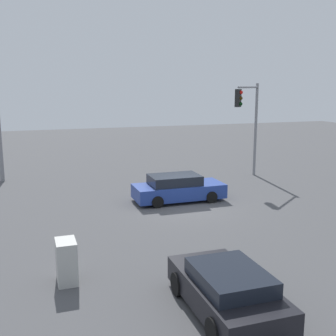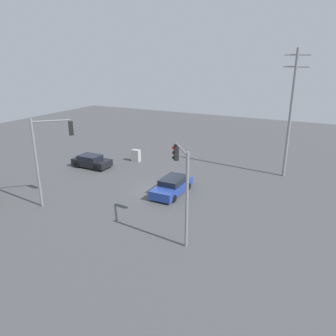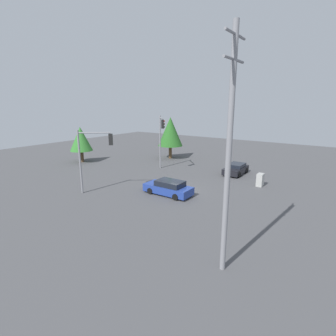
{
  "view_description": "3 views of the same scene",
  "coord_description": "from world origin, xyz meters",
  "px_view_note": "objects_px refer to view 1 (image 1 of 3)",
  "views": [
    {
      "loc": [
        18.84,
        -7.15,
        5.95
      ],
      "look_at": [
        -1.87,
        -0.18,
        1.62
      ],
      "focal_mm": 45.0,
      "sensor_mm": 36.0,
      "label": 1
    },
    {
      "loc": [
        -12.56,
        23.37,
        11.05
      ],
      "look_at": [
        -1.15,
        0.9,
        2.53
      ],
      "focal_mm": 35.0,
      "sensor_mm": 36.0,
      "label": 2
    },
    {
      "loc": [
        -20.5,
        -13.4,
        8.45
      ],
      "look_at": [
        -1.92,
        -0.38,
        2.82
      ],
      "focal_mm": 28.0,
      "sensor_mm": 36.0,
      "label": 3
    }
  ],
  "objects_px": {
    "traffic_signal_cross": "(249,115)",
    "electrical_cabinet": "(67,262)",
    "sedan_blue": "(178,188)",
    "sedan_dark": "(227,290)"
  },
  "relations": [
    {
      "from": "sedan_dark",
      "to": "electrical_cabinet",
      "type": "distance_m",
      "value": 4.97
    },
    {
      "from": "sedan_blue",
      "to": "electrical_cabinet",
      "type": "distance_m",
      "value": 9.93
    },
    {
      "from": "sedan_dark",
      "to": "traffic_signal_cross",
      "type": "xyz_separation_m",
      "value": [
        -14.44,
        8.62,
        3.47
      ]
    },
    {
      "from": "traffic_signal_cross",
      "to": "electrical_cabinet",
      "type": "xyz_separation_m",
      "value": [
        11.29,
        -12.46,
        -3.44
      ]
    },
    {
      "from": "sedan_blue",
      "to": "sedan_dark",
      "type": "relative_size",
      "value": 1.15
    },
    {
      "from": "electrical_cabinet",
      "to": "sedan_blue",
      "type": "bearing_deg",
      "value": 140.15
    },
    {
      "from": "traffic_signal_cross",
      "to": "electrical_cabinet",
      "type": "distance_m",
      "value": 17.17
    },
    {
      "from": "sedan_dark",
      "to": "sedan_blue",
      "type": "bearing_deg",
      "value": 76.84
    },
    {
      "from": "sedan_dark",
      "to": "traffic_signal_cross",
      "type": "height_order",
      "value": "traffic_signal_cross"
    },
    {
      "from": "sedan_dark",
      "to": "electrical_cabinet",
      "type": "bearing_deg",
      "value": 140.71
    }
  ]
}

